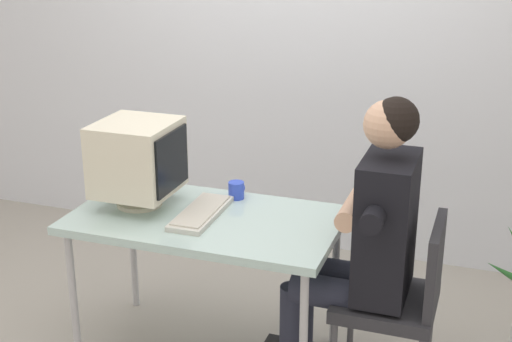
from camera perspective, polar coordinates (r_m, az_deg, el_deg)
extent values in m
cube|color=silver|center=(4.33, 6.96, 12.41)|extent=(8.00, 0.10, 3.00)
cylinder|color=#B7B7BC|center=(3.51, -14.31, -9.81)|extent=(0.04, 0.04, 0.69)
cylinder|color=#B7B7BC|center=(3.94, -9.76, -6.07)|extent=(0.04, 0.04, 0.69)
cylinder|color=#B7B7BC|center=(3.58, 6.31, -8.67)|extent=(0.04, 0.04, 0.69)
cube|color=silver|center=(3.32, -4.03, -3.91)|extent=(1.23, 0.70, 0.04)
cylinder|color=beige|center=(3.48, -9.24, -2.52)|extent=(0.22, 0.22, 0.02)
cylinder|color=beige|center=(3.46, -9.27, -1.96)|extent=(0.06, 0.06, 0.05)
cube|color=beige|center=(3.40, -9.45, 1.11)|extent=(0.35, 0.37, 0.34)
cube|color=black|center=(3.32, -6.70, 0.79)|extent=(0.01, 0.32, 0.28)
cube|color=silver|center=(3.32, -4.42, -3.39)|extent=(0.17, 0.45, 0.02)
cube|color=beige|center=(3.31, -4.43, -3.14)|extent=(0.15, 0.40, 0.01)
cylinder|color=#4C4C51|center=(3.56, 7.57, -11.54)|extent=(0.03, 0.03, 0.39)
cylinder|color=#4C4C51|center=(3.52, 13.62, -12.36)|extent=(0.03, 0.03, 0.39)
cube|color=#2D2D33|center=(3.27, 10.28, -10.21)|extent=(0.43, 0.43, 0.06)
cube|color=#2D2D33|center=(3.15, 14.06, -7.25)|extent=(0.04, 0.39, 0.37)
cube|color=black|center=(3.11, 10.32, -4.39)|extent=(0.22, 0.39, 0.62)
sphere|color=tan|center=(2.96, 10.46, 3.67)|extent=(0.20, 0.20, 0.20)
sphere|color=black|center=(2.95, 11.06, 3.99)|extent=(0.19, 0.19, 0.19)
cylinder|color=#262838|center=(3.20, 6.26, -9.67)|extent=(0.39, 0.14, 0.14)
cylinder|color=#262838|center=(3.35, 6.98, -8.23)|extent=(0.39, 0.14, 0.14)
cylinder|color=#262838|center=(3.36, 2.83, -12.70)|extent=(0.11, 0.11, 0.47)
cylinder|color=#262838|center=(3.51, 3.69, -11.21)|extent=(0.11, 0.11, 0.47)
cylinder|color=black|center=(2.86, 9.33, -3.73)|extent=(0.09, 0.14, 0.09)
cylinder|color=black|center=(3.27, 10.75, -0.78)|extent=(0.09, 0.14, 0.09)
cylinder|color=tan|center=(3.10, 7.85, -2.76)|extent=(0.09, 0.39, 0.09)
cylinder|color=blue|center=(3.50, -1.58, -1.54)|extent=(0.08, 0.08, 0.08)
torus|color=blue|center=(3.54, -1.33, -1.30)|extent=(0.06, 0.01, 0.06)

